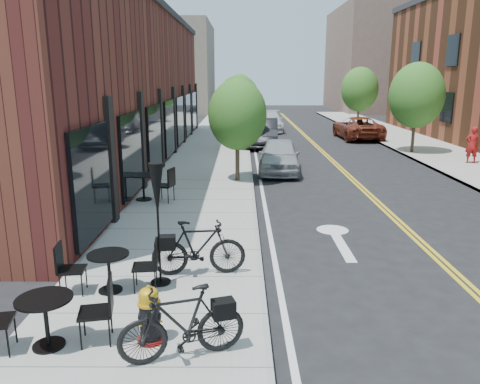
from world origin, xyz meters
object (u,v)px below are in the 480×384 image
object	(u,v)px
bistro_set_b	(46,315)
parked_car_b	(263,133)
parked_car_far	(357,128)
pedestrian	(472,145)
bicycle_right	(199,248)
parked_car_c	(269,121)
bistro_set_a	(109,267)
bistro_set_c	(143,183)
parked_car_a	(279,156)
bicycle_left	(182,323)
patio_umbrella	(157,199)
fire_hydrant	(150,315)

from	to	relation	value
bistro_set_b	parked_car_b	size ratio (longest dim) A/B	0.39
bistro_set_b	parked_car_far	world-z (taller)	parked_car_far
pedestrian	bicycle_right	bearing A→B (deg)	54.11
bicycle_right	parked_car_c	bearing A→B (deg)	-12.23
bistro_set_a	parked_car_b	distance (m)	19.76
bistro_set_c	parked_car_a	distance (m)	6.98
parked_car_far	parked_car_b	bearing A→B (deg)	26.51
bistro_set_a	parked_car_b	size ratio (longest dim) A/B	0.36
bistro_set_c	parked_car_far	distance (m)	19.49
bicycle_left	bistro_set_a	world-z (taller)	bicycle_left
bistro_set_b	parked_car_b	distance (m)	21.64
bicycle_left	parked_car_c	world-z (taller)	parked_car_c
bicycle_left	parked_car_a	bearing A→B (deg)	152.42
bistro_set_a	patio_umbrella	size ratio (longest dim) A/B	0.76
bicycle_right	parked_car_a	size ratio (longest dim) A/B	0.44
parked_car_c	parked_car_a	bearing A→B (deg)	-89.24
fire_hydrant	bistro_set_a	xyz separation A→B (m)	(-1.07, 1.70, 0.05)
bistro_set_a	pedestrian	world-z (taller)	pedestrian
fire_hydrant	bicycle_right	bearing A→B (deg)	77.66
parked_car_b	parked_car_c	distance (m)	8.05
bicycle_right	bistro_set_b	size ratio (longest dim) A/B	0.98
bistro_set_a	parked_car_far	xyz separation A→B (m)	(10.06, 22.87, 0.13)
bicycle_right	pedestrian	size ratio (longest dim) A/B	1.12
bistro_set_a	parked_car_c	distance (m)	27.79
fire_hydrant	bistro_set_a	world-z (taller)	bistro_set_a
fire_hydrant	pedestrian	world-z (taller)	pedestrian
bistro_set_c	parked_car_c	bearing A→B (deg)	92.55
bicycle_left	parked_car_b	size ratio (longest dim) A/B	0.36
fire_hydrant	parked_car_far	size ratio (longest dim) A/B	0.17
pedestrian	parked_car_far	bearing A→B (deg)	-66.41
fire_hydrant	bicycle_right	distance (m)	2.51
fire_hydrant	bistro_set_c	bearing A→B (deg)	101.57
fire_hydrant	patio_umbrella	distance (m)	2.40
parked_car_b	pedestrian	bearing A→B (deg)	-29.54
parked_car_far	pedestrian	distance (m)	9.97
patio_umbrella	parked_car_a	world-z (taller)	patio_umbrella
fire_hydrant	bicycle_right	size ratio (longest dim) A/B	0.48
bicycle_right	parked_car_c	size ratio (longest dim) A/B	0.37
parked_car_a	parked_car_c	distance (m)	15.70
bicycle_right	fire_hydrant	bearing A→B (deg)	162.22
patio_umbrella	parked_car_far	xyz separation A→B (m)	(9.18, 22.53, -1.08)
bicycle_left	bicycle_right	bearing A→B (deg)	162.97
parked_car_a	bistro_set_a	bearing A→B (deg)	-104.43
bistro_set_c	parked_car_c	xyz separation A→B (m)	(5.20, 20.79, 0.07)
bistro_set_c	fire_hydrant	bearing A→B (deg)	-61.25
parked_car_a	parked_car_c	world-z (taller)	parked_car_c
patio_umbrella	pedestrian	xyz separation A→B (m)	(12.13, 13.01, -0.85)
fire_hydrant	pedestrian	distance (m)	19.22
bistro_set_a	parked_car_far	distance (m)	24.99
parked_car_a	parked_car_far	world-z (taller)	parked_car_far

